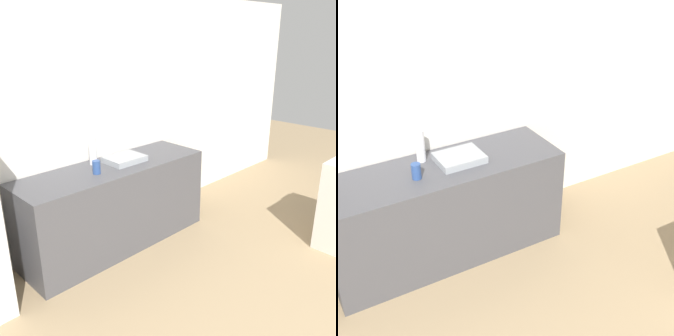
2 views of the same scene
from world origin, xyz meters
TOP-DOWN VIEW (x-y plane):
  - wall_back at (0.00, 2.81)m, footprint 8.00×0.06m
  - counter at (0.27, 2.45)m, footprint 2.05×0.65m
  - sink_basin at (0.44, 2.46)m, footprint 0.39×0.31m
  - bottle_tall at (0.16, 2.62)m, footprint 0.08×0.08m
  - bottle_short at (0.02, 2.38)m, footprint 0.08×0.08m

SIDE VIEW (x-z plane):
  - counter at x=0.27m, z-range 0.00..0.89m
  - sink_basin at x=0.44m, z-range 0.89..0.95m
  - bottle_short at x=0.02m, z-range 0.89..1.02m
  - bottle_tall at x=0.16m, z-range 0.89..1.18m
  - wall_back at x=0.00m, z-range 0.00..2.60m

